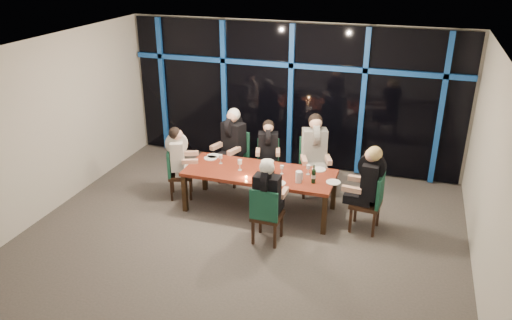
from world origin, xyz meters
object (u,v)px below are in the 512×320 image
object	(u,v)px
diner_far_right	(315,144)
water_pitcher	(299,177)
diner_end_right	(369,176)
diner_end_left	(179,152)
chair_end_right	(372,200)
chair_far_mid	(268,160)
diner_far_mid	(268,144)
dining_table	(260,175)
chair_near_mid	(266,213)
chair_far_right	(313,163)
chair_end_left	(176,171)
diner_near_mid	(268,189)
diner_far_left	(232,136)
wine_bottle	(314,176)
chair_far_left	(235,154)

from	to	relation	value
diner_far_right	water_pitcher	distance (m)	1.13
diner_end_right	diner_end_left	bearing A→B (deg)	-87.16
chair_end_right	diner_end_left	size ratio (longest dim) A/B	1.11
chair_far_mid	diner_far_mid	xyz separation A→B (m)	(0.02, -0.07, 0.36)
chair_far_mid	dining_table	bearing A→B (deg)	-96.69
chair_end_right	chair_near_mid	xyz separation A→B (m)	(-1.52, -0.90, -0.03)
chair_far_right	chair_end_right	world-z (taller)	chair_far_right
chair_end_left	chair_near_mid	xyz separation A→B (m)	(2.05, -1.02, 0.02)
diner_far_right	diner_near_mid	distance (m)	1.87
diner_far_left	diner_far_mid	xyz separation A→B (m)	(0.70, 0.08, -0.12)
wine_bottle	water_pitcher	xyz separation A→B (m)	(-0.24, -0.06, -0.02)
chair_far_right	diner_far_left	xyz separation A→B (m)	(-1.58, -0.08, 0.39)
diner_near_mid	water_pitcher	size ratio (longest dim) A/B	4.82
chair_end_left	diner_far_mid	bearing A→B (deg)	-79.67
chair_far_mid	water_pitcher	size ratio (longest dim) A/B	4.65
dining_table	diner_far_left	world-z (taller)	diner_far_left
chair_far_left	diner_far_left	bearing A→B (deg)	-90.00
dining_table	chair_end_right	world-z (taller)	chair_end_right
chair_end_right	diner_far_left	size ratio (longest dim) A/B	1.01
diner_end_left	chair_far_mid	bearing A→B (deg)	-76.75
diner_far_left	chair_end_left	bearing A→B (deg)	-112.29
chair_end_right	water_pitcher	xyz separation A→B (m)	(-1.20, -0.11, 0.28)
diner_far_left	diner_end_right	xyz separation A→B (m)	(2.70, -1.01, -0.02)
chair_far_mid	diner_far_mid	bearing A→B (deg)	-90.00
chair_far_mid	chair_end_left	distance (m)	1.80
wine_bottle	diner_far_mid	bearing A→B (deg)	134.51
dining_table	diner_end_right	distance (m)	1.88
chair_far_mid	water_pitcher	world-z (taller)	water_pitcher
chair_far_mid	chair_end_left	bearing A→B (deg)	-159.66
chair_near_mid	diner_far_mid	world-z (taller)	diner_far_mid
chair_end_left	diner_far_left	size ratio (longest dim) A/B	0.93
dining_table	chair_far_right	xyz separation A→B (m)	(0.74, 1.00, -0.08)
dining_table	diner_near_mid	bearing A→B (deg)	-65.26
diner_far_right	diner_end_left	world-z (taller)	diner_far_right
diner_end_right	diner_near_mid	distance (m)	1.65
chair_end_right	diner_end_right	bearing A→B (deg)	-90.00
chair_end_left	diner_end_left	bearing A→B (deg)	-90.00
chair_far_left	chair_end_left	bearing A→B (deg)	-110.79
chair_end_right	diner_near_mid	world-z (taller)	diner_near_mid
diner_far_left	diner_end_right	size ratio (longest dim) A/B	1.02
chair_far_left	diner_far_left	distance (m)	0.42
dining_table	chair_end_right	distance (m)	1.95
chair_far_right	diner_far_left	world-z (taller)	diner_far_left
chair_far_right	chair_end_left	distance (m)	2.56
diner_far_left	diner_far_right	bearing A→B (deg)	18.58
chair_far_mid	diner_end_left	bearing A→B (deg)	-159.08
diner_far_right	water_pitcher	world-z (taller)	diner_far_right
chair_end_right	diner_far_mid	world-z (taller)	diner_far_mid
chair_far_right	dining_table	bearing A→B (deg)	-146.82
chair_end_right	diner_far_right	xyz separation A→B (m)	(-1.17, 1.01, 0.45)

